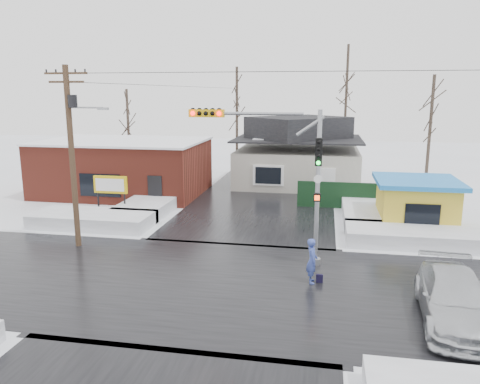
% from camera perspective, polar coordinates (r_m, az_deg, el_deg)
% --- Properties ---
extents(ground, '(120.00, 120.00, 0.00)m').
position_cam_1_polar(ground, '(19.60, -3.12, -11.15)').
color(ground, white).
rests_on(ground, ground).
extents(road_ns, '(10.00, 120.00, 0.02)m').
position_cam_1_polar(road_ns, '(19.60, -3.12, -11.12)').
color(road_ns, black).
rests_on(road_ns, ground).
extents(road_ew, '(120.00, 10.00, 0.02)m').
position_cam_1_polar(road_ew, '(19.60, -3.12, -11.12)').
color(road_ew, black).
rests_on(road_ew, ground).
extents(snowbank_nw, '(7.00, 3.00, 0.80)m').
position_cam_1_polar(snowbank_nw, '(28.81, -17.47, -3.21)').
color(snowbank_nw, white).
rests_on(snowbank_nw, ground).
extents(snowbank_ne, '(7.00, 3.00, 0.80)m').
position_cam_1_polar(snowbank_ne, '(26.00, 20.49, -5.06)').
color(snowbank_ne, white).
rests_on(snowbank_ne, ground).
extents(snowbank_nside_w, '(3.00, 8.00, 0.80)m').
position_cam_1_polar(snowbank_nside_w, '(32.42, -10.25, -1.16)').
color(snowbank_nside_w, white).
rests_on(snowbank_nside_w, ground).
extents(snowbank_nside_e, '(3.00, 8.00, 0.80)m').
position_cam_1_polar(snowbank_nside_e, '(30.52, 15.21, -2.23)').
color(snowbank_nside_e, white).
rests_on(snowbank_nside_e, ground).
extents(traffic_signal, '(6.05, 0.68, 7.00)m').
position_cam_1_polar(traffic_signal, '(20.79, 5.20, 3.22)').
color(traffic_signal, gray).
rests_on(traffic_signal, ground).
extents(utility_pole, '(3.15, 0.44, 9.00)m').
position_cam_1_polar(utility_pole, '(24.43, -19.74, 5.24)').
color(utility_pole, '#382619').
rests_on(utility_pole, ground).
extents(brick_building, '(12.20, 8.20, 4.12)m').
position_cam_1_polar(brick_building, '(37.24, -13.97, 3.02)').
color(brick_building, maroon).
rests_on(brick_building, ground).
extents(marquee_sign, '(2.20, 0.21, 2.55)m').
position_cam_1_polar(marquee_sign, '(30.63, -15.50, 0.73)').
color(marquee_sign, black).
rests_on(marquee_sign, ground).
extents(house, '(10.40, 8.40, 5.76)m').
position_cam_1_polar(house, '(39.89, 7.07, 4.65)').
color(house, '#BAB6A8').
rests_on(house, ground).
extents(kiosk, '(4.60, 4.60, 2.88)m').
position_cam_1_polar(kiosk, '(28.68, 20.63, -1.31)').
color(kiosk, gold).
rests_on(kiosk, ground).
extents(fence, '(8.00, 0.12, 1.80)m').
position_cam_1_polar(fence, '(32.31, 14.10, -0.47)').
color(fence, black).
rests_on(fence, ground).
extents(tree_far_left, '(3.00, 3.00, 10.00)m').
position_cam_1_polar(tree_far_left, '(44.28, -0.39, 12.40)').
color(tree_far_left, '#332821').
rests_on(tree_far_left, ground).
extents(tree_far_mid, '(3.00, 3.00, 12.00)m').
position_cam_1_polar(tree_far_mid, '(45.56, 12.95, 14.09)').
color(tree_far_mid, '#332821').
rests_on(tree_far_mid, ground).
extents(tree_far_right, '(3.00, 3.00, 9.00)m').
position_cam_1_polar(tree_far_right, '(38.29, 22.42, 10.36)').
color(tree_far_right, '#332821').
rests_on(tree_far_right, ground).
extents(tree_far_west, '(3.00, 3.00, 8.00)m').
position_cam_1_polar(tree_far_west, '(45.36, -13.58, 10.05)').
color(tree_far_west, '#332821').
rests_on(tree_far_west, ground).
extents(pedestrian, '(0.54, 0.74, 1.88)m').
position_cam_1_polar(pedestrian, '(19.59, 8.77, -8.33)').
color(pedestrian, '#394BA1').
rests_on(pedestrian, ground).
extents(car, '(2.71, 5.76, 1.62)m').
position_cam_1_polar(car, '(17.90, 24.73, -11.82)').
color(car, silver).
rests_on(car, ground).
extents(shopping_bag, '(0.28, 0.13, 0.35)m').
position_cam_1_polar(shopping_bag, '(19.90, 9.65, -10.40)').
color(shopping_bag, black).
rests_on(shopping_bag, ground).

